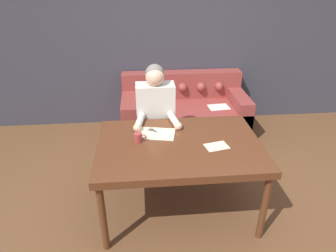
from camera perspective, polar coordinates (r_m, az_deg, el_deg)
ground_plane at (r=3.11m, az=4.69°, el=-16.23°), size 16.00×16.00×0.00m
wall_back at (r=4.44m, az=0.65°, el=16.68°), size 8.00×0.06×2.60m
dining_table at (r=2.76m, az=2.16°, el=-4.48°), size 1.49×1.02×0.75m
couch at (r=4.36m, az=2.97°, el=2.54°), size 1.74×0.87×0.83m
person at (r=3.32m, az=-2.33°, el=0.87°), size 0.48×0.57×1.30m
pattern_paper_main at (r=2.87m, az=-2.21°, el=-1.46°), size 0.39×0.30×0.00m
pattern_paper_offcut at (r=2.70m, az=9.24°, el=-3.84°), size 0.23×0.18×0.00m
scissors at (r=2.91m, az=-2.63°, el=-0.98°), size 0.20×0.20×0.01m
mug at (r=2.73m, az=-5.68°, el=-2.19°), size 0.11×0.08×0.09m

